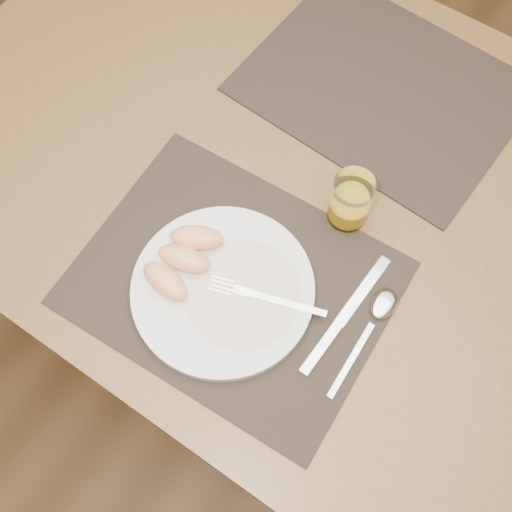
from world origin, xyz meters
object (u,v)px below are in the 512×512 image
object	(u,v)px
placemat_near	(233,283)
plate	(223,290)
placemat_far	(383,88)
juice_glass	(350,202)
fork	(257,295)
knife	(339,324)
table	(322,211)
spoon	(380,311)

from	to	relation	value
placemat_near	plate	world-z (taller)	plate
placemat_far	juice_glass	world-z (taller)	juice_glass
plate	fork	size ratio (longest dim) A/B	1.58
fork	knife	size ratio (longest dim) A/B	0.78
table	plate	xyz separation A→B (m)	(-0.03, -0.24, 0.10)
plate	fork	bearing A→B (deg)	20.62
spoon	juice_glass	xyz separation A→B (m)	(-0.12, 0.11, 0.04)
table	knife	bearing A→B (deg)	-54.42
placemat_near	spoon	size ratio (longest dim) A/B	2.35
placemat_near	plate	bearing A→B (deg)	-99.65
table	placemat_near	distance (m)	0.24
spoon	table	bearing A→B (deg)	141.36
fork	plate	bearing A→B (deg)	-159.38
placemat_far	fork	distance (m)	0.45
table	placemat_near	world-z (taller)	placemat_near
knife	spoon	distance (m)	0.06
placemat_near	knife	xyz separation A→B (m)	(0.16, 0.03, 0.00)
spoon	placemat_near	bearing A→B (deg)	-158.37
fork	spoon	distance (m)	0.18
spoon	placemat_far	bearing A→B (deg)	118.76
placemat_near	knife	bearing A→B (deg)	10.79
fork	table	bearing A→B (deg)	94.09
table	knife	size ratio (longest dim) A/B	6.35
placemat_near	placemat_far	bearing A→B (deg)	89.19
table	fork	world-z (taller)	fork
spoon	juice_glass	bearing A→B (deg)	137.47
juice_glass	knife	bearing A→B (deg)	-62.96
plate	spoon	bearing A→B (deg)	26.19
placemat_far	knife	distance (m)	0.44
table	spoon	distance (m)	0.24
table	placemat_near	size ratio (longest dim) A/B	3.11
placemat_far	knife	world-z (taller)	knife
plate	knife	world-z (taller)	plate
fork	spoon	world-z (taller)	fork
placemat_near	knife	size ratio (longest dim) A/B	2.04
knife	juice_glass	distance (m)	0.18
knife	spoon	size ratio (longest dim) A/B	1.15
placemat_near	placemat_far	distance (m)	0.44
plate	spoon	xyz separation A→B (m)	(0.21, 0.10, -0.00)
placemat_near	spoon	bearing A→B (deg)	21.63
placemat_near	fork	distance (m)	0.05
juice_glass	spoon	bearing A→B (deg)	-42.53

